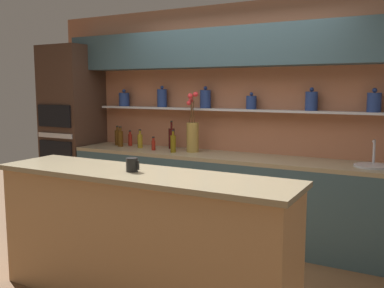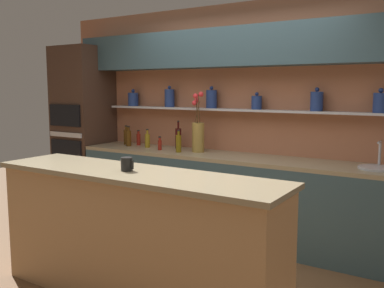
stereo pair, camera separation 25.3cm
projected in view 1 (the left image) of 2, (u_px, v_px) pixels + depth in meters
ground_plane at (169, 279)px, 3.72m from camera, size 12.00×12.00×0.00m
back_wall_unit at (239, 97)px, 4.85m from camera, size 5.20×0.44×2.60m
back_counter_unit at (220, 195)px, 4.78m from camera, size 3.67×0.62×0.92m
island_counter at (141, 237)px, 3.29m from camera, size 2.45×0.61×1.02m
oven_tower at (73, 130)px, 5.73m from camera, size 0.66×0.64×2.20m
flower_vase at (193, 134)px, 4.90m from camera, size 0.16×0.17×0.69m
sink_fixture at (372, 165)px, 3.99m from camera, size 0.32×0.32×0.25m
bottle_spirit_0 at (120, 138)px, 5.37m from camera, size 0.07×0.07×0.26m
bottle_spirit_1 at (117, 137)px, 5.53m from camera, size 0.07×0.07×0.25m
bottle_sauce_2 at (130, 139)px, 5.46m from camera, size 0.05×0.05×0.20m
bottle_wine_3 at (172, 138)px, 5.19m from camera, size 0.07×0.07×0.34m
bottle_oil_4 at (140, 141)px, 5.26m from camera, size 0.06×0.06×0.23m
bottle_oil_5 at (173, 143)px, 4.88m from camera, size 0.06×0.06×0.26m
bottle_sauce_6 at (153, 144)px, 5.06m from camera, size 0.05×0.05×0.16m
coffee_mug at (132, 165)px, 3.24m from camera, size 0.11×0.09×0.10m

